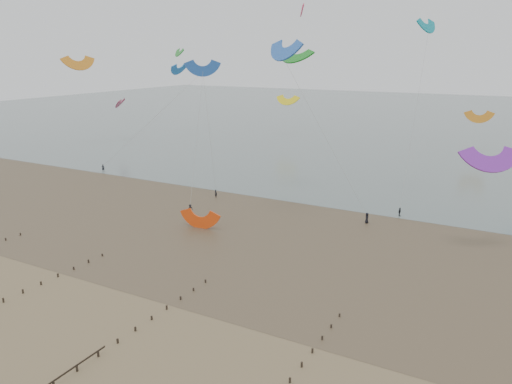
{
  "coord_description": "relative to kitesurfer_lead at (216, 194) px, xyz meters",
  "views": [
    {
      "loc": [
        37.67,
        -36.22,
        28.37
      ],
      "look_at": [
        2.66,
        28.0,
        8.0
      ],
      "focal_mm": 35.0,
      "sensor_mm": 36.0,
      "label": 1
    }
  ],
  "objects": [
    {
      "name": "kitesurfer_lead",
      "position": [
        0.0,
        0.0,
        0.0
      ],
      "size": [
        0.68,
        0.52,
        1.66
      ],
      "primitive_type": "imported",
      "rotation": [
        0.0,
        0.0,
        2.92
      ],
      "color": "black",
      "rests_on": "ground"
    },
    {
      "name": "kites_airborne",
      "position": [
        9.92,
        43.91,
        21.05
      ],
      "size": [
        222.06,
        109.61,
        41.7
      ],
      "color": "#CD1A41",
      "rests_on": "ground"
    },
    {
      "name": "ground",
      "position": [
        16.31,
        -45.67,
        -0.83
      ],
      "size": [
        500.0,
        500.0,
        0.0
      ],
      "primitive_type": "plane",
      "color": "brown",
      "rests_on": "ground"
    },
    {
      "name": "grounded_kite",
      "position": [
        7.79,
        -16.83,
        -0.83
      ],
      "size": [
        6.71,
        5.48,
        3.43
      ],
      "primitive_type": null,
      "rotation": [
        1.54,
        0.0,
        0.1
      ],
      "color": "#F3450F",
      "rests_on": "ground"
    },
    {
      "name": "kitesurfers",
      "position": [
        39.3,
        2.39,
        0.01
      ],
      "size": [
        123.61,
        19.87,
        1.86
      ],
      "color": "black",
      "rests_on": "ground"
    },
    {
      "name": "sea_and_shore",
      "position": [
        12.24,
        -11.27,
        -0.82
      ],
      "size": [
        500.0,
        665.0,
        0.03
      ],
      "color": "#475654",
      "rests_on": "ground"
    }
  ]
}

